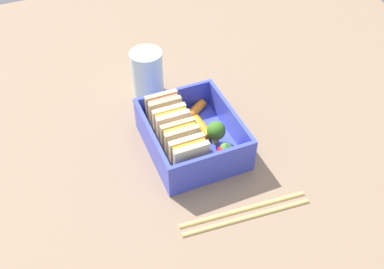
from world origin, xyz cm
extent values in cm
cube|color=#836B54|center=(0.00, 0.00, -1.00)|extent=(120.00, 120.00, 2.00)
cube|color=blue|center=(0.00, 0.00, 0.60)|extent=(15.81, 13.35, 1.20)
cube|color=blue|center=(0.00, 6.37, 3.51)|extent=(15.81, 0.60, 4.61)
cube|color=blue|center=(0.00, -6.37, 3.51)|extent=(15.81, 0.60, 4.61)
cube|color=blue|center=(-7.61, 0.00, 3.51)|extent=(0.60, 12.15, 4.61)
cube|color=blue|center=(7.61, 0.00, 3.51)|extent=(0.60, 12.15, 4.61)
cube|color=beige|center=(-6.10, 2.60, 4.04)|extent=(0.85, 5.20, 5.67)
cube|color=orange|center=(-5.25, 2.60, 4.04)|extent=(0.85, 4.78, 5.22)
cube|color=beige|center=(-4.40, 2.60, 4.04)|extent=(0.85, 5.20, 5.67)
cube|color=tan|center=(-2.60, 2.60, 4.04)|extent=(0.85, 5.20, 5.67)
cube|color=yellow|center=(-1.75, 2.60, 4.04)|extent=(0.85, 4.78, 5.22)
cube|color=tan|center=(-0.90, 2.60, 4.04)|extent=(0.85, 5.20, 5.67)
cube|color=beige|center=(0.90, 2.60, 4.04)|extent=(0.85, 5.20, 5.67)
cube|color=yellow|center=(1.75, 2.60, 4.04)|extent=(0.85, 4.78, 5.22)
cube|color=beige|center=(2.60, 2.60, 4.04)|extent=(0.85, 5.20, 5.67)
cube|color=tan|center=(4.40, 2.60, 4.04)|extent=(0.85, 5.20, 5.67)
cube|color=#D87259|center=(5.25, 2.60, 4.04)|extent=(0.85, 4.78, 5.22)
cube|color=tan|center=(6.10, 2.60, 4.04)|extent=(0.85, 5.20, 5.67)
sphere|color=red|center=(-5.21, -3.15, 2.50)|extent=(2.60, 2.60, 2.60)
cone|color=#448933|center=(-5.21, -3.15, 4.10)|extent=(1.56, 1.56, 0.60)
cylinder|color=#94BD5C|center=(-1.65, -3.25, 1.99)|extent=(1.00, 1.00, 1.57)
sphere|color=#386F21|center=(-1.65, -3.25, 3.77)|extent=(2.86, 2.86, 2.86)
cylinder|color=orange|center=(1.64, -2.43, 1.93)|extent=(4.70, 1.86, 1.46)
cylinder|color=orange|center=(5.56, -2.72, 1.95)|extent=(4.07, 5.08, 1.50)
cylinder|color=tan|center=(-15.13, -1.71, 0.35)|extent=(2.26, 18.25, 0.70)
cylinder|color=tan|center=(-13.75, -1.83, 0.35)|extent=(2.26, 18.25, 0.70)
cylinder|color=silver|center=(15.36, 1.94, 4.23)|extent=(5.50, 5.50, 8.45)
camera|label=1|loc=(-42.89, 17.85, 48.16)|focal=40.00mm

